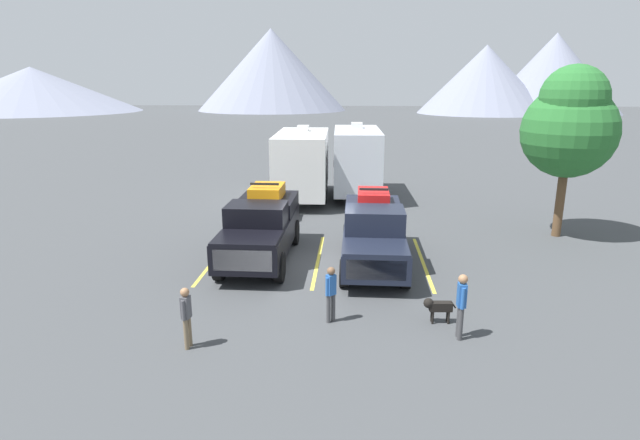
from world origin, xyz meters
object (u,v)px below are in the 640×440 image
Objects in this scene: person_b at (186,314)px; dog at (437,306)px; camper_trailer_b at (357,159)px; camper_trailer_a at (302,162)px; pickup_truck_b at (373,231)px; person_c at (461,302)px; pickup_truck_a at (261,226)px; person_a at (331,291)px.

person_b reaches higher than dog.
camper_trailer_a is at bearing -159.43° from camper_trailer_b.
person_c is (1.94, -5.32, -0.19)m from pickup_truck_b.
pickup_truck_a is 7.25m from dog.
person_b is at bearing -172.20° from person_c.
person_a is at bearing -105.16° from pickup_truck_b.
person_c is (5.36, -14.78, -1.07)m from camper_trailer_a.
pickup_truck_a is 0.98× the size of pickup_truck_b.
camper_trailer_a is 3.06m from camper_trailer_b.
person_b is at bearing -95.59° from pickup_truck_a.
camper_trailer_a reaches higher than pickup_truck_b.
dog is (4.92, -13.98, -1.57)m from camper_trailer_a.
camper_trailer_a is (-3.42, 9.46, 0.89)m from pickup_truck_b.
pickup_truck_a is 3.95m from pickup_truck_b.
person_b is 0.91× the size of person_c.
person_b is (-0.63, -6.42, -0.33)m from pickup_truck_a.
pickup_truck_a is 6.67× the size of dog.
pickup_truck_b is 6.79× the size of dog.
pickup_truck_a is at bearing -93.27° from camper_trailer_a.
pickup_truck_b is 0.80× the size of camper_trailer_b.
camper_trailer_a reaches higher than person_c.
pickup_truck_b is at bearing -3.04° from pickup_truck_a.
pickup_truck_b is (3.95, -0.21, -0.06)m from pickup_truck_a.
dog is at bearing -71.61° from pickup_truck_b.
dog is at bearing -70.61° from camper_trailer_a.
person_b is (-3.32, -1.58, -0.00)m from person_a.
camper_trailer_a is at bearing 98.71° from person_a.
camper_trailer_b is 15.28m from dog.
pickup_truck_b is at bearing -70.14° from camper_trailer_a.
camper_trailer_b is (-0.56, 10.54, 0.93)m from pickup_truck_b.
pickup_truck_b reaches higher than person_b.
person_a is 1.00× the size of person_b.
person_a is at bearing -60.97° from pickup_truck_a.
camper_trailer_b is at bearing 98.94° from person_c.
person_b is (-4.57, -6.21, -0.27)m from pickup_truck_b.
pickup_truck_a reaches higher than person_a.
person_c reaches higher than person_a.
camper_trailer_b reaches higher than dog.
camper_trailer_b is at bearing 93.02° from pickup_truck_b.
pickup_truck_a reaches higher than pickup_truck_b.
camper_trailer_a reaches higher than person_a.
person_b is at bearing -154.57° from person_a.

